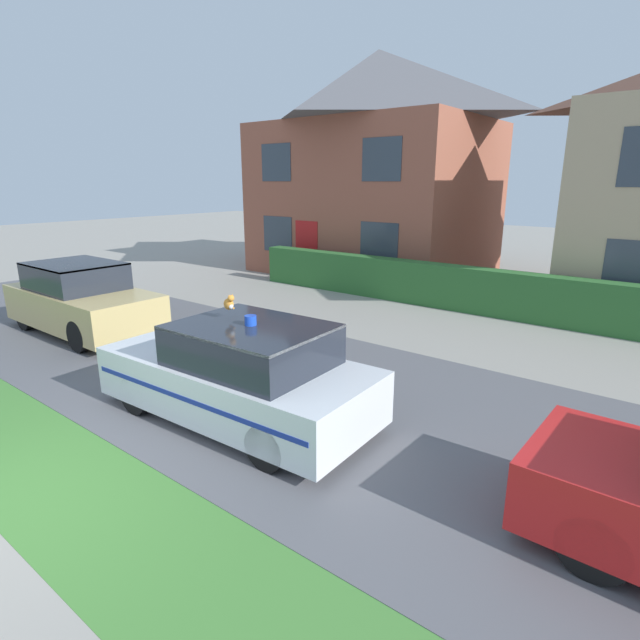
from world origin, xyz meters
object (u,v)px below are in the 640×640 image
police_car (240,373)px  house_left (376,163)px  neighbour_car_near (82,299)px  cat (229,303)px

police_car → house_left: bearing=-68.6°
neighbour_car_near → cat: bearing=-7.1°
cat → house_left: (-5.26, 12.25, 2.35)m
neighbour_car_near → house_left: size_ratio=0.50×
cat → neighbour_car_near: bearing=-171.5°
cat → neighbour_car_near: size_ratio=0.06×
house_left → cat: bearing=-66.8°
police_car → neighbour_car_near: size_ratio=1.04×
cat → house_left: size_ratio=0.03×
cat → house_left: bearing=128.9°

